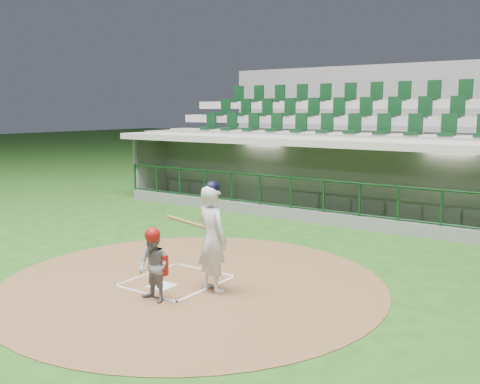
% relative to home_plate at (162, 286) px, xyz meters
% --- Properties ---
extents(ground, '(120.00, 120.00, 0.00)m').
position_rel_home_plate_xyz_m(ground, '(0.00, 0.70, -0.02)').
color(ground, '#204E16').
rests_on(ground, ground).
extents(dirt_circle, '(7.20, 7.20, 0.01)m').
position_rel_home_plate_xyz_m(dirt_circle, '(0.30, 0.50, -0.02)').
color(dirt_circle, brown).
rests_on(dirt_circle, ground).
extents(home_plate, '(0.43, 0.43, 0.02)m').
position_rel_home_plate_xyz_m(home_plate, '(0.00, 0.00, 0.00)').
color(home_plate, white).
rests_on(home_plate, dirt_circle).
extents(batter_box_chalk, '(1.55, 1.80, 0.01)m').
position_rel_home_plate_xyz_m(batter_box_chalk, '(0.00, 0.40, -0.00)').
color(batter_box_chalk, silver).
rests_on(batter_box_chalk, ground).
extents(dugout_structure, '(16.40, 3.70, 3.00)m').
position_rel_home_plate_xyz_m(dugout_structure, '(0.07, 8.52, 0.93)').
color(dugout_structure, slate).
rests_on(dugout_structure, ground).
extents(seating_deck, '(17.00, 6.72, 5.15)m').
position_rel_home_plate_xyz_m(seating_deck, '(0.00, 11.61, 1.40)').
color(seating_deck, slate).
rests_on(seating_deck, ground).
extents(batter, '(0.94, 0.96, 1.99)m').
position_rel_home_plate_xyz_m(batter, '(0.89, 0.36, 0.98)').
color(batter, silver).
rests_on(batter, dirt_circle).
extents(catcher, '(0.64, 0.53, 1.28)m').
position_rel_home_plate_xyz_m(catcher, '(0.41, -0.62, 0.62)').
color(catcher, gray).
rests_on(catcher, dirt_circle).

